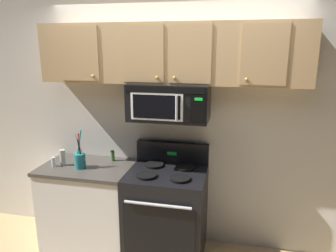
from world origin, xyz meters
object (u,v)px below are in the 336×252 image
Objects in this scene: over_range_microwave at (169,102)px; utensil_crock_teal at (80,159)px; stove_range at (167,212)px; spice_jar at (113,156)px; salt_shaker at (54,162)px; pepper_mill at (63,158)px.

over_range_microwave reaches higher than utensil_crock_teal.
stove_range is 0.82m from spice_jar.
spice_jar is at bearing 47.48° from utensil_crock_teal.
stove_range is 1.11m from over_range_microwave.
spice_jar is at bearing 173.26° from over_range_microwave.
utensil_crock_teal reaches higher than stove_range.
over_range_microwave is 1.07m from utensil_crock_teal.
stove_range is at bearing 4.53° from salt_shaker.
over_range_microwave is 1.95× the size of utensil_crock_teal.
salt_shaker is 0.60m from spice_jar.
over_range_microwave is 6.63× the size of spice_jar.
salt_shaker is 0.10m from pepper_mill.
salt_shaker is (-0.28, -0.02, -0.04)m from utensil_crock_teal.
utensil_crock_teal reaches higher than pepper_mill.
utensil_crock_teal is (-0.88, -0.07, 0.52)m from stove_range.
utensil_crock_teal reaches higher than salt_shaker.
pepper_mill is at bearing -151.95° from spice_jar.
spice_jar is (0.52, 0.28, 0.01)m from salt_shaker.
pepper_mill is (-1.08, -0.05, 0.52)m from stove_range.
pepper_mill is 0.51m from spice_jar.
pepper_mill is at bearing 173.29° from utensil_crock_teal.
over_range_microwave is 0.89m from spice_jar.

